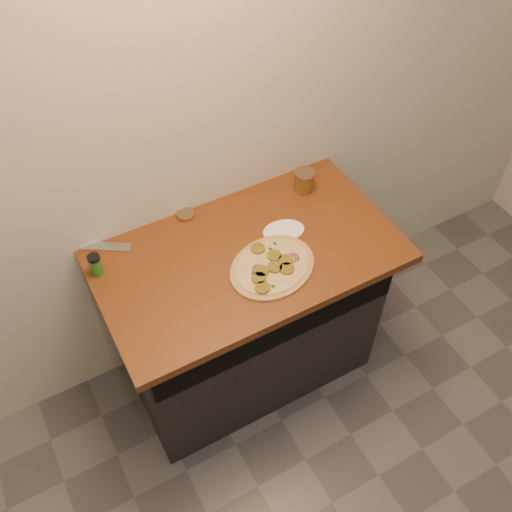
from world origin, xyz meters
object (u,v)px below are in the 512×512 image
chefs_knife (81,245)px  salsa_jar (304,181)px  spice_shaker (96,265)px  pizza (272,267)px

chefs_knife → salsa_jar: bearing=-8.5°
chefs_knife → salsa_jar: 0.96m
salsa_jar → spice_shaker: salsa_jar is taller
chefs_knife → salsa_jar: salsa_jar is taller
pizza → spice_shaker: 0.67m
pizza → spice_shaker: bearing=153.2°
spice_shaker → salsa_jar: bearing=1.4°
chefs_knife → spice_shaker: size_ratio=3.20×
pizza → chefs_knife: (-0.61, 0.47, -0.00)m
pizza → chefs_knife: pizza is taller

